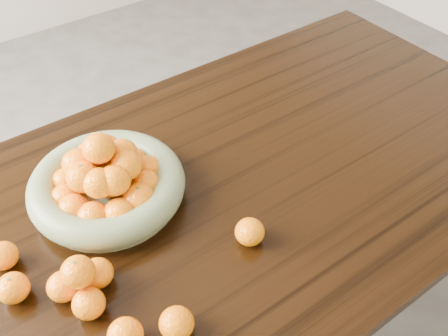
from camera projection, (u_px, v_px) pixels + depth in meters
ground at (215, 334)px, 1.79m from camera, size 5.00×5.00×0.00m
dining_table at (213, 213)px, 1.33m from camera, size 2.00×1.00×0.75m
fruit_bowl at (107, 182)px, 1.21m from camera, size 0.38×0.38×0.20m
orange_pyramid at (82, 283)px, 1.01m from camera, size 0.14×0.14×0.12m
loose_orange_0 at (13, 288)px, 1.02m from camera, size 0.07×0.07×0.06m
loose_orange_1 at (177, 323)px, 0.96m from camera, size 0.07×0.07×0.06m
loose_orange_2 at (250, 232)px, 1.13m from camera, size 0.07×0.07×0.06m
loose_orange_3 at (3, 256)px, 1.08m from camera, size 0.07×0.07×0.06m
loose_orange_4 at (125, 335)px, 0.95m from camera, size 0.07×0.07×0.07m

